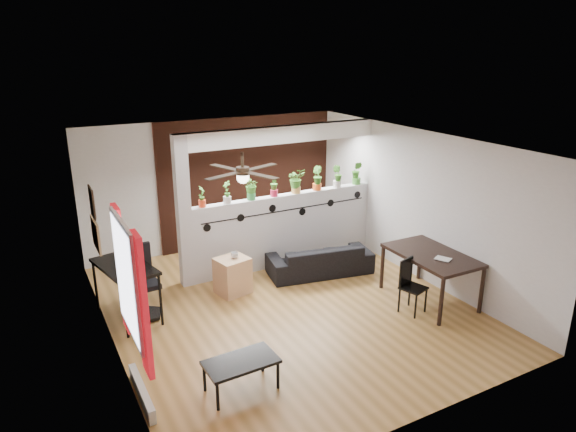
{
  "coord_description": "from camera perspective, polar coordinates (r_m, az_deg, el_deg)",
  "views": [
    {
      "loc": [
        -3.43,
        -6.42,
        3.92
      ],
      "look_at": [
        0.37,
        0.6,
        1.27
      ],
      "focal_mm": 32.0,
      "sensor_mm": 36.0,
      "label": 1
    }
  ],
  "objects": [
    {
      "name": "baseboard_heater",
      "position": [
        6.53,
        -15.93,
        -18.34
      ],
      "size": [
        0.08,
        1.0,
        0.18
      ],
      "primitive_type": "cube",
      "color": "beige",
      "rests_on": "ground"
    },
    {
      "name": "potted_plant_5",
      "position": [
        9.6,
        3.26,
        4.29
      ],
      "size": [
        0.2,
        0.24,
        0.45
      ],
      "color": "#ED5A1B",
      "rests_on": "partition_wall"
    },
    {
      "name": "folding_chair",
      "position": [
        8.13,
        13.35,
        -7.02
      ],
      "size": [
        0.43,
        0.43,
        0.85
      ],
      "color": "black",
      "rests_on": "ground"
    },
    {
      "name": "book",
      "position": [
        8.16,
        16.63,
        -4.79
      ],
      "size": [
        0.25,
        0.28,
        0.02
      ],
      "primitive_type": "imported",
      "rotation": [
        0.0,
        0.0,
        0.44
      ],
      "color": "gray",
      "rests_on": "dining_table"
    },
    {
      "name": "monitor",
      "position": [
        8.06,
        -18.02,
        -4.24
      ],
      "size": [
        0.33,
        0.09,
        0.18
      ],
      "primitive_type": "imported",
      "rotation": [
        0.0,
        0.0,
        1.68
      ],
      "color": "black",
      "rests_on": "computer_desk"
    },
    {
      "name": "dining_table",
      "position": [
        8.46,
        15.64,
        -4.58
      ],
      "size": [
        0.92,
        1.49,
        0.81
      ],
      "color": "black",
      "rests_on": "ground"
    },
    {
      "name": "framed_art",
      "position": [
        7.65,
        -20.95,
        1.43
      ],
      "size": [
        0.03,
        0.34,
        0.44
      ],
      "color": "#8C7259",
      "rests_on": "room_shell"
    },
    {
      "name": "sofa",
      "position": [
        9.3,
        3.56,
        -4.85
      ],
      "size": [
        1.87,
        1.01,
        0.52
      ],
      "primitive_type": "imported",
      "rotation": [
        0.0,
        0.0,
        2.96
      ],
      "color": "black",
      "rests_on": "ground"
    },
    {
      "name": "vine_decal",
      "position": [
        9.33,
        -0.03,
        0.66
      ],
      "size": [
        3.31,
        0.01,
        0.3
      ],
      "color": "black",
      "rests_on": "partition_wall"
    },
    {
      "name": "office_chair",
      "position": [
        8.08,
        -15.99,
        -7.56
      ],
      "size": [
        0.57,
        0.57,
        1.09
      ],
      "color": "black",
      "rests_on": "ground"
    },
    {
      "name": "corkboard",
      "position": [
        7.85,
        -20.58,
        -1.96
      ],
      "size": [
        0.03,
        0.6,
        0.45
      ],
      "primitive_type": "cube",
      "color": "#987549",
      "rests_on": "room_shell"
    },
    {
      "name": "ceiling_fan",
      "position": [
        6.85,
        -5.05,
        4.74
      ],
      "size": [
        1.19,
        1.19,
        0.43
      ],
      "color": "black",
      "rests_on": "room_shell"
    },
    {
      "name": "potted_plant_4",
      "position": [
        9.38,
        0.9,
        4.0
      ],
      "size": [
        0.26,
        0.22,
        0.46
      ],
      "color": "gold",
      "rests_on": "partition_wall"
    },
    {
      "name": "coffee_table",
      "position": [
        6.32,
        -5.25,
        -16.03
      ],
      "size": [
        0.87,
        0.51,
        0.4
      ],
      "color": "black",
      "rests_on": "ground"
    },
    {
      "name": "potted_plant_6",
      "position": [
        9.84,
        5.5,
        4.49
      ],
      "size": [
        0.26,
        0.27,
        0.42
      ],
      "color": "silver",
      "rests_on": "partition_wall"
    },
    {
      "name": "potted_plant_7",
      "position": [
        10.09,
        7.64,
        4.85
      ],
      "size": [
        0.3,
        0.3,
        0.45
      ],
      "color": "#459436",
      "rests_on": "partition_wall"
    },
    {
      "name": "ceiling_header",
      "position": [
        9.1,
        -0.33,
        9.08
      ],
      "size": [
        3.6,
        0.18,
        0.3
      ],
      "primitive_type": "cube",
      "color": "white",
      "rests_on": "room_shell"
    },
    {
      "name": "window_assembly",
      "position": [
        5.81,
        -17.31,
        -7.03
      ],
      "size": [
        0.09,
        1.3,
        1.55
      ],
      "color": "white",
      "rests_on": "room_shell"
    },
    {
      "name": "brick_panel",
      "position": [
        10.62,
        -4.07,
        4.05
      ],
      "size": [
        3.9,
        0.05,
        2.6
      ],
      "primitive_type": "cube",
      "color": "#97442C",
      "rests_on": "ground"
    },
    {
      "name": "room_shell",
      "position": [
        7.73,
        -0.3,
        -1.43
      ],
      "size": [
        6.3,
        7.1,
        2.9
      ],
      "color": "olive",
      "rests_on": "ground"
    },
    {
      "name": "partition_wall",
      "position": [
        9.54,
        -0.31,
        -1.5
      ],
      "size": [
        3.6,
        0.18,
        1.35
      ],
      "primitive_type": "cube",
      "color": "#BCBCC1",
      "rests_on": "ground"
    },
    {
      "name": "pier_column",
      "position": [
        8.66,
        -11.53,
        0.37
      ],
      "size": [
        0.22,
        0.2,
        2.6
      ],
      "primitive_type": "cube",
      "color": "#BCBCC1",
      "rests_on": "ground"
    },
    {
      "name": "cube_shelf",
      "position": [
        8.6,
        -6.17,
        -6.59
      ],
      "size": [
        0.59,
        0.54,
        0.61
      ],
      "primitive_type": "cube",
      "rotation": [
        0.0,
        0.0,
        0.21
      ],
      "color": "tan",
      "rests_on": "ground"
    },
    {
      "name": "potted_plant_3",
      "position": [
        9.18,
        -1.56,
        3.46
      ],
      "size": [
        0.2,
        0.23,
        0.39
      ],
      "color": "#B71D3C",
      "rests_on": "partition_wall"
    },
    {
      "name": "computer_desk",
      "position": [
        7.99,
        -17.68,
        -5.76
      ],
      "size": [
        0.85,
        1.28,
        0.85
      ],
      "color": "black",
      "rests_on": "ground"
    },
    {
      "name": "potted_plant_1",
      "position": [
        8.82,
        -6.8,
        2.73
      ],
      "size": [
        0.2,
        0.23,
        0.39
      ],
      "color": "silver",
      "rests_on": "partition_wall"
    },
    {
      "name": "cup",
      "position": [
        8.47,
        -5.94,
        -4.33
      ],
      "size": [
        0.13,
        0.13,
        0.1
      ],
      "primitive_type": "imported",
      "rotation": [
        0.0,
        0.0,
        0.05
      ],
      "color": "gray",
      "rests_on": "cube_shelf"
    },
    {
      "name": "potted_plant_2",
      "position": [
        8.99,
        -4.13,
        3.19
      ],
      "size": [
        0.27,
        0.27,
        0.42
      ],
      "color": "#30853F",
      "rests_on": "partition_wall"
    },
    {
      "name": "potted_plant_0",
      "position": [
        8.68,
        -9.56,
        2.23
      ],
      "size": [
        0.21,
        0.22,
        0.36
      ],
      "color": "red",
      "rests_on": "partition_wall"
    }
  ]
}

